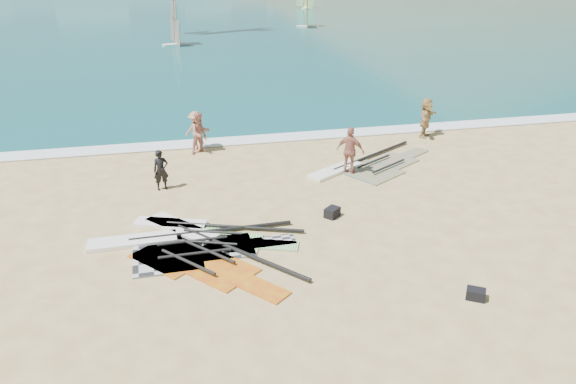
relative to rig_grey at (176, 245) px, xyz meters
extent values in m
plane|color=#CFBA79|center=(3.33, -3.00, -0.05)|extent=(300.00, 300.00, 0.00)
cube|color=white|center=(3.33, 9.30, -0.05)|extent=(300.00, 1.20, 0.04)
cube|color=#252628|center=(-0.26, -0.48, -0.03)|extent=(2.04, 2.26, 0.04)
cube|color=#252628|center=(1.50, -0.43, -0.03)|extent=(1.58, 1.47, 0.04)
cube|color=#252628|center=(2.93, -0.39, -0.03)|extent=(1.34, 0.70, 0.04)
cylinder|color=black|center=(1.14, 0.55, 0.05)|extent=(5.07, 0.26, 0.12)
cylinder|color=black|center=(0.50, -0.07, 0.11)|extent=(2.09, 0.15, 0.09)
cylinder|color=black|center=(0.52, -0.84, 0.11)|extent=(2.09, 0.15, 0.09)
cube|color=white|center=(-1.28, 0.48, 0.01)|extent=(2.66, 0.79, 0.12)
cube|color=green|center=(0.40, 0.28, -0.03)|extent=(2.29, 2.41, 0.04)
cube|color=green|center=(1.86, -0.24, -0.03)|extent=(1.70, 1.64, 0.04)
cube|color=green|center=(3.04, -0.66, -0.03)|extent=(1.29, 0.94, 0.04)
cylinder|color=black|center=(1.88, 0.68, 0.05)|extent=(4.22, 1.60, 0.11)
cylinder|color=black|center=(1.15, 0.37, 0.11)|extent=(1.76, 0.69, 0.08)
cylinder|color=black|center=(0.92, -0.26, 0.11)|extent=(1.76, 0.69, 0.08)
cube|color=white|center=(-0.13, 1.40, 0.01)|extent=(2.40, 1.38, 0.12)
cube|color=orange|center=(7.77, 4.42, -0.03)|extent=(2.77, 2.84, 0.04)
cube|color=orange|center=(9.22, 5.32, -0.03)|extent=(2.01, 1.98, 0.04)
cube|color=orange|center=(10.41, 6.05, -0.03)|extent=(1.43, 1.22, 0.04)
cylinder|color=black|center=(8.44, 5.97, 0.05)|extent=(4.26, 2.70, 0.12)
cylinder|color=black|center=(8.21, 5.13, 0.11)|extent=(1.78, 1.15, 0.09)
cylinder|color=black|center=(8.60, 4.49, 0.11)|extent=(1.78, 1.15, 0.09)
cube|color=white|center=(6.44, 4.73, 0.01)|extent=(2.56, 1.95, 0.12)
cube|color=red|center=(0.09, -0.42, -0.03)|extent=(3.01, 2.98, 0.04)
cube|color=red|center=(1.25, -1.78, -0.03)|extent=(2.12, 2.13, 0.04)
cube|color=red|center=(2.18, -2.89, -0.03)|extent=(1.38, 1.46, 0.04)
cylinder|color=black|center=(1.80, -0.88, 0.05)|extent=(3.41, 4.01, 0.12)
cylinder|color=black|center=(0.90, -0.76, 0.11)|extent=(1.44, 1.68, 0.09)
cylinder|color=black|center=(0.30, -1.27, 0.11)|extent=(1.44, 1.68, 0.09)
cube|color=white|center=(0.21, 1.00, 0.01)|extent=(2.29, 2.52, 0.12)
cube|color=black|center=(5.16, 0.90, 0.11)|extent=(0.62, 0.61, 0.32)
cube|color=black|center=(7.41, -4.43, 0.09)|extent=(0.57, 0.53, 0.28)
imported|color=black|center=(-0.32, 4.44, 0.71)|extent=(0.61, 0.45, 1.52)
imported|color=#B67162|center=(1.39, 8.12, 0.86)|extent=(1.05, 0.93, 1.82)
imported|color=tan|center=(1.25, 8.50, 0.83)|extent=(1.27, 1.25, 1.75)
imported|color=#AA6757|center=(6.92, 4.41, 0.91)|extent=(1.18, 1.04, 1.91)
imported|color=tan|center=(11.82, 8.11, 0.88)|extent=(1.54, 1.66, 1.85)
cube|color=white|center=(1.37, 36.74, 0.05)|extent=(2.48, 1.30, 0.14)
cube|color=orange|center=(1.37, 36.74, 1.21)|extent=(0.84, 2.83, 2.59)
cube|color=orange|center=(1.37, 36.74, 2.99)|extent=(0.50, 1.60, 1.80)
cylinder|color=black|center=(1.37, 36.74, 2.20)|extent=(0.31, 0.82, 4.12)
cube|color=white|center=(15.66, 45.68, 0.05)|extent=(2.38, 1.14, 0.13)
cube|color=red|center=(15.66, 45.68, 1.16)|extent=(0.66, 2.76, 2.50)
cylinder|color=black|center=(15.66, 45.68, 2.12)|extent=(0.26, 0.79, 3.97)
cube|color=white|center=(20.09, 64.16, 0.04)|extent=(1.54, 2.23, 0.13)
cube|color=#63B817|center=(20.09, 64.16, 1.10)|extent=(2.41, 1.25, 2.38)
camera|label=1|loc=(0.12, -15.16, 8.31)|focal=35.00mm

